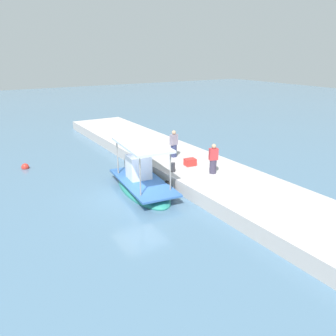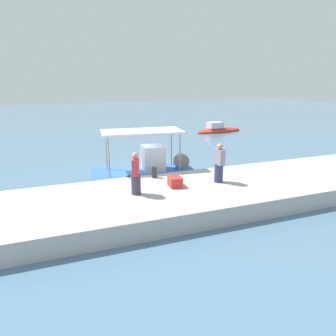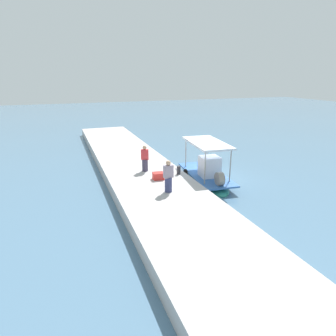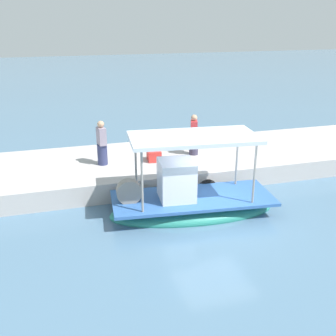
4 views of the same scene
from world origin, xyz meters
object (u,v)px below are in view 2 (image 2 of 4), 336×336
(main_fishing_boat, at_px, (145,173))
(marker_buoy, at_px, (219,150))
(fisherman_by_crate, at_px, (219,165))
(mooring_bollard, at_px, (154,172))
(cargo_crate, at_px, (175,182))
(fisherman_near_bollard, at_px, (136,175))
(moored_boat_near, at_px, (218,130))

(main_fishing_boat, height_order, marker_buoy, main_fishing_boat)
(fisherman_by_crate, height_order, mooring_bollard, fisherman_by_crate)
(cargo_crate, bearing_deg, marker_buoy, 50.05)
(fisherman_near_bollard, bearing_deg, main_fishing_boat, 68.43)
(cargo_crate, distance_m, marker_buoy, 10.67)
(main_fishing_boat, bearing_deg, marker_buoy, 33.77)
(main_fishing_boat, xyz_separation_m, mooring_bollard, (-0.11, -1.89, 0.57))
(main_fishing_boat, height_order, moored_boat_near, main_fishing_boat)
(main_fishing_boat, xyz_separation_m, fisherman_near_bollard, (-1.45, -3.67, 1.06))
(fisherman_by_crate, relative_size, moored_boat_near, 0.33)
(fisherman_by_crate, distance_m, cargo_crate, 2.10)
(moored_boat_near, bearing_deg, cargo_crate, -125.23)
(fisherman_by_crate, xyz_separation_m, moored_boat_near, (9.34, 16.20, -1.34))
(fisherman_near_bollard, distance_m, marker_buoy, 12.13)
(marker_buoy, bearing_deg, mooring_bollard, -137.41)
(main_fishing_boat, bearing_deg, cargo_crate, -84.56)
(marker_buoy, bearing_deg, main_fishing_boat, -146.23)
(main_fishing_boat, height_order, cargo_crate, main_fishing_boat)
(main_fishing_boat, bearing_deg, fisherman_near_bollard, -111.57)
(fisherman_by_crate, bearing_deg, marker_buoy, 59.82)
(main_fishing_boat, bearing_deg, mooring_bollard, -93.31)
(fisherman_by_crate, bearing_deg, cargo_crate, 176.42)
(fisherman_by_crate, relative_size, cargo_crate, 2.71)
(moored_boat_near, bearing_deg, mooring_bollard, -128.91)
(cargo_crate, relative_size, moored_boat_near, 0.12)
(main_fishing_boat, relative_size, marker_buoy, 11.83)
(moored_boat_near, bearing_deg, fisherman_by_crate, -119.96)
(mooring_bollard, relative_size, cargo_crate, 0.83)
(cargo_crate, xyz_separation_m, moored_boat_near, (11.35, 16.08, -0.77))
(fisherman_near_bollard, xyz_separation_m, mooring_bollard, (1.34, 1.78, -0.50))
(marker_buoy, bearing_deg, cargo_crate, -129.95)
(fisherman_near_bollard, distance_m, moored_boat_near, 21.03)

